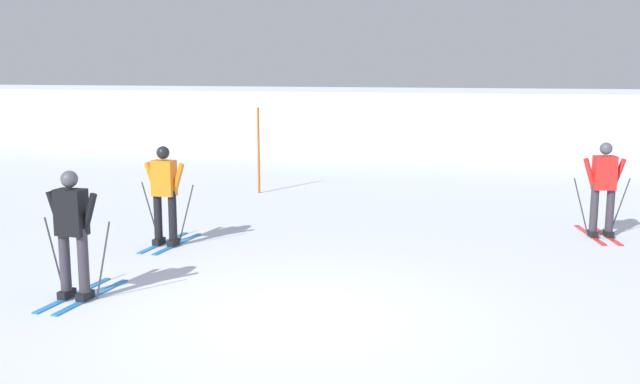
{
  "coord_description": "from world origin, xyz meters",
  "views": [
    {
      "loc": [
        2.49,
        -8.13,
        3.0
      ],
      "look_at": [
        -0.8,
        3.8,
        0.9
      ],
      "focal_mm": 41.21,
      "sensor_mm": 36.0,
      "label": 1
    }
  ],
  "objects_px": {
    "skier_red": "(603,187)",
    "skier_black": "(73,231)",
    "skier_orange": "(165,193)",
    "trail_marker_pole": "(259,151)"
  },
  "relations": [
    {
      "from": "skier_orange",
      "to": "trail_marker_pole",
      "type": "xyz_separation_m",
      "value": [
        -0.32,
        5.46,
        0.12
      ]
    },
    {
      "from": "skier_orange",
      "to": "skier_black",
      "type": "height_order",
      "value": "same"
    },
    {
      "from": "skier_black",
      "to": "skier_orange",
      "type": "bearing_deg",
      "value": 94.5
    },
    {
      "from": "skier_red",
      "to": "skier_black",
      "type": "relative_size",
      "value": 1.0
    },
    {
      "from": "skier_orange",
      "to": "trail_marker_pole",
      "type": "distance_m",
      "value": 5.47
    },
    {
      "from": "skier_red",
      "to": "skier_black",
      "type": "bearing_deg",
      "value": -141.04
    },
    {
      "from": "skier_red",
      "to": "skier_orange",
      "type": "height_order",
      "value": "same"
    },
    {
      "from": "skier_orange",
      "to": "skier_red",
      "type": "bearing_deg",
      "value": 20.09
    },
    {
      "from": "trail_marker_pole",
      "to": "skier_black",
      "type": "bearing_deg",
      "value": -86.24
    },
    {
      "from": "skier_orange",
      "to": "skier_black",
      "type": "distance_m",
      "value": 3.01
    }
  ]
}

